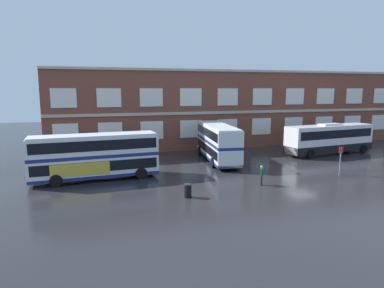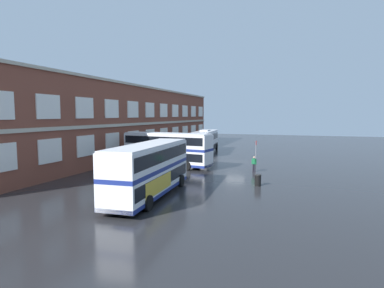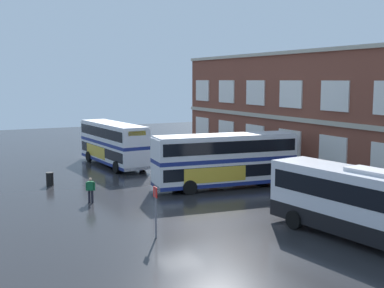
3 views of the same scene
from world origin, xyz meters
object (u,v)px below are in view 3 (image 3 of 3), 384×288
Objects in this scene: double_decker_near at (113,143)px; waiting_passenger at (91,189)px; station_litter_bin at (50,179)px; touring_coach at (374,208)px; bus_stand_flag at (156,207)px; double_decker_middle at (225,160)px.

waiting_passenger is at bearing -24.11° from double_decker_near.
station_litter_bin is (6.48, -7.27, -1.63)m from double_decker_near.
waiting_passenger is (13.30, -5.95, -1.22)m from double_decker_near.
waiting_passenger is (-14.76, -10.11, -0.98)m from touring_coach.
bus_stand_flag reaches higher than waiting_passenger.
double_decker_near is at bearing 131.69° from station_litter_bin.
touring_coach is (28.06, 4.16, -0.24)m from double_decker_near.
bus_stand_flag reaches higher than station_litter_bin.
bus_stand_flag is at bearing -47.28° from double_decker_middle.
bus_stand_flag is at bearing -12.68° from double_decker_near.
station_litter_bin is (-6.87, -11.73, -1.63)m from double_decker_middle.
double_decker_middle reaches higher than waiting_passenger.
waiting_passenger is 6.96m from station_litter_bin.
bus_stand_flag is at bearing -123.39° from touring_coach.
touring_coach is 10.93m from bus_stand_flag.
waiting_passenger is 1.65× the size of station_litter_bin.
touring_coach is 11.87× the size of station_litter_bin.
touring_coach reaches higher than bus_stand_flag.
waiting_passenger is at bearing -90.27° from double_decker_middle.
bus_stand_flag is (8.75, 0.99, 0.70)m from waiting_passenger.
bus_stand_flag is (-6.01, -9.12, -0.27)m from touring_coach.
waiting_passenger reaches higher than station_litter_bin.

